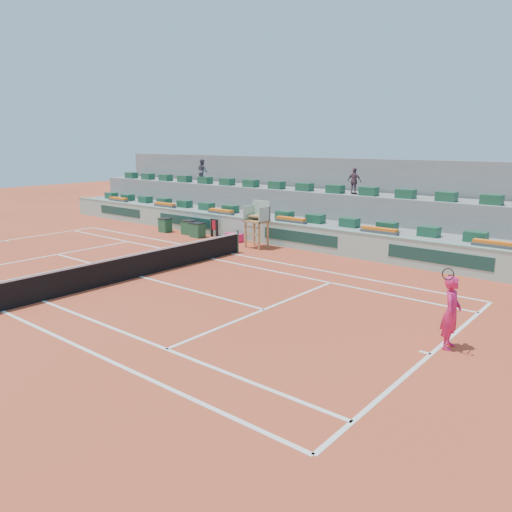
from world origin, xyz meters
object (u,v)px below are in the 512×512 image
object	(u,v)px
player_bag	(234,237)
drink_cooler_a	(198,230)
tennis_player	(451,312)
umpire_chair	(258,218)

from	to	relation	value
player_bag	drink_cooler_a	distance (m)	2.49
drink_cooler_a	tennis_player	size ratio (longest dim) A/B	0.37
drink_cooler_a	tennis_player	bearing A→B (deg)	-22.24
drink_cooler_a	tennis_player	world-z (taller)	tennis_player
drink_cooler_a	umpire_chair	bearing A→B (deg)	0.45
umpire_chair	drink_cooler_a	world-z (taller)	umpire_chair
player_bag	tennis_player	world-z (taller)	tennis_player
player_bag	drink_cooler_a	world-z (taller)	drink_cooler_a
umpire_chair	drink_cooler_a	bearing A→B (deg)	-179.55
player_bag	umpire_chair	xyz separation A→B (m)	(1.96, -0.37, 1.32)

